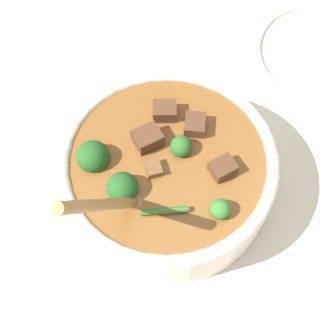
# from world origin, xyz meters

# --- Properties ---
(ground_plane) EXTENTS (4.00, 4.00, 0.00)m
(ground_plane) POSITION_xyz_m (0.00, 0.00, 0.00)
(ground_plane) COLOR silver
(stew_bowl) EXTENTS (0.27, 0.27, 0.23)m
(stew_bowl) POSITION_xyz_m (-0.00, 0.00, 0.05)
(stew_bowl) COLOR white
(stew_bowl) RESTS_ON ground_plane
(empty_plate) EXTENTS (0.25, 0.25, 0.02)m
(empty_plate) POSITION_xyz_m (0.18, -0.30, 0.01)
(empty_plate) COLOR silver
(empty_plate) RESTS_ON ground_plane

